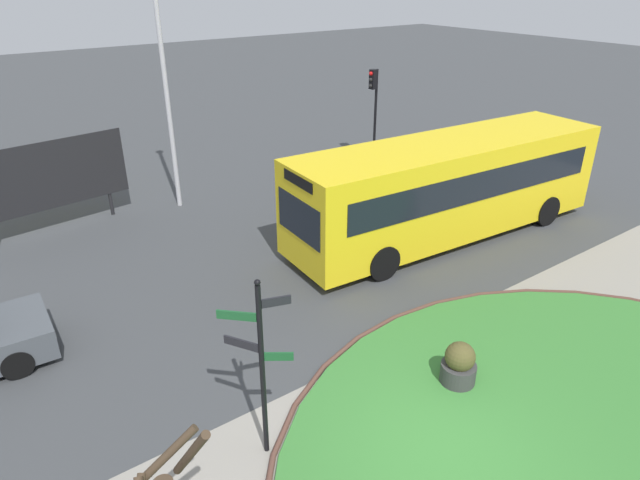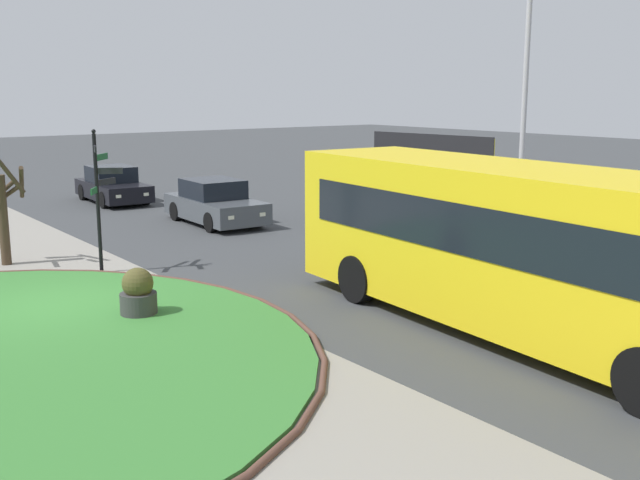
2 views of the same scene
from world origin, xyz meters
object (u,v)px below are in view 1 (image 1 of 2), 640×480
(lamppost_tall, at_px, (164,69))
(billboard_left, at_px, (47,177))
(traffic_light_near, at_px, (374,96))
(bus_yellow, at_px, (448,186))
(planter_near_signpost, at_px, (459,366))
(signpost_directional, at_px, (260,357))

(lamppost_tall, bearing_deg, billboard_left, 175.47)
(traffic_light_near, height_order, billboard_left, traffic_light_near)
(billboard_left, bearing_deg, lamppost_tall, -11.79)
(lamppost_tall, xyz_separation_m, billboard_left, (-4.05, 0.32, -2.92))
(lamppost_tall, bearing_deg, bus_yellow, -51.22)
(bus_yellow, height_order, lamppost_tall, lamppost_tall)
(traffic_light_near, bearing_deg, lamppost_tall, -6.70)
(lamppost_tall, xyz_separation_m, planter_near_signpost, (0.72, -12.38, -4.28))
(signpost_directional, distance_m, planter_near_signpost, 4.40)
(signpost_directional, distance_m, billboard_left, 11.88)
(traffic_light_near, distance_m, lamppost_tall, 8.99)
(signpost_directional, xyz_separation_m, billboard_left, (-0.73, 11.86, -0.19))
(signpost_directional, relative_size, lamppost_tall, 0.39)
(signpost_directional, bearing_deg, planter_near_signpost, -11.71)
(bus_yellow, xyz_separation_m, lamppost_tall, (-5.83, 7.26, 3.10))
(signpost_directional, distance_m, traffic_light_near, 16.55)
(billboard_left, bearing_deg, bus_yellow, -44.76)
(signpost_directional, height_order, planter_near_signpost, signpost_directional)
(bus_yellow, height_order, planter_near_signpost, bus_yellow)
(signpost_directional, height_order, lamppost_tall, lamppost_tall)
(signpost_directional, height_order, bus_yellow, signpost_directional)
(bus_yellow, bearing_deg, traffic_light_near, -109.12)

